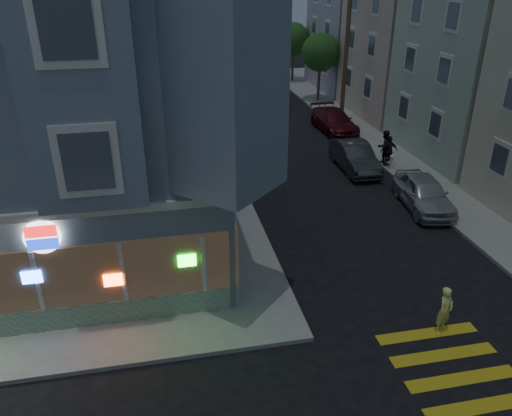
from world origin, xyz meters
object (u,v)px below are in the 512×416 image
object	(u,v)px
street_tree_far	(293,39)
street_tree_near	(320,52)
pedestrian_a	(384,146)
fire_hydrant	(392,161)
utility_pole	(346,53)
parked_car_b	(355,157)
pedestrian_b	(389,151)
running_child	(445,310)
parked_car_c	(334,121)
traffic_signal	(210,206)
parked_car_a	(424,193)
parked_car_d	(274,95)

from	to	relation	value
street_tree_far	street_tree_near	bearing A→B (deg)	-90.00
street_tree_near	pedestrian_a	xyz separation A→B (m)	(-0.90, -14.56, -2.87)
fire_hydrant	pedestrian_a	bearing A→B (deg)	90.00
pedestrian_a	utility_pole	bearing A→B (deg)	-110.33
parked_car_b	fire_hydrant	bearing A→B (deg)	-16.89
pedestrian_b	street_tree_near	bearing A→B (deg)	-94.26
running_child	pedestrian_a	bearing A→B (deg)	48.14
pedestrian_a	parked_car_c	xyz separation A→B (m)	(-0.60, 6.44, -0.34)
traffic_signal	street_tree_near	bearing A→B (deg)	47.43
fire_hydrant	utility_pole	bearing A→B (deg)	85.84
running_child	pedestrian_a	world-z (taller)	pedestrian_a
traffic_signal	fire_hydrant	size ratio (longest dim) A/B	6.12
pedestrian_b	parked_car_a	bearing A→B (deg)	82.32
street_tree_far	parked_car_a	bearing A→B (deg)	-93.04
running_child	pedestrian_b	xyz separation A→B (m)	(4.29, 13.11, 0.22)
utility_pole	parked_car_a	size ratio (longest dim) A/B	2.04
street_tree_far	utility_pole	bearing A→B (deg)	-90.82
street_tree_far	pedestrian_b	bearing A→B (deg)	-92.22
street_tree_far	running_child	bearing A→B (deg)	-98.14
parked_car_c	traffic_signal	xyz separation A→B (m)	(-10.32, -17.00, 2.69)
traffic_signal	parked_car_c	bearing A→B (deg)	41.37
street_tree_far	parked_car_c	bearing A→B (deg)	-95.32
street_tree_far	traffic_signal	distance (m)	35.17
utility_pole	pedestrian_b	world-z (taller)	utility_pole
utility_pole	street_tree_far	distance (m)	14.03
street_tree_near	utility_pole	bearing A→B (deg)	-91.91
street_tree_near	parked_car_c	world-z (taller)	street_tree_near
utility_pole	parked_car_d	size ratio (longest dim) A/B	2.10
fire_hydrant	pedestrian_b	bearing A→B (deg)	90.00
utility_pole	fire_hydrant	size ratio (longest dim) A/B	11.39
pedestrian_a	pedestrian_b	size ratio (longest dim) A/B	1.08
fire_hydrant	parked_car_c	bearing A→B (deg)	94.57
street_tree_far	running_child	xyz separation A→B (m)	(-5.19, -36.29, -3.16)
parked_car_b	utility_pole	bearing A→B (deg)	75.30
pedestrian_a	parked_car_a	bearing A→B (deg)	68.29
street_tree_near	fire_hydrant	size ratio (longest dim) A/B	6.71
pedestrian_b	parked_car_b	size ratio (longest dim) A/B	0.37
parked_car_a	parked_car_b	size ratio (longest dim) A/B	0.98
pedestrian_a	pedestrian_b	xyz separation A→B (m)	(0.00, -0.63, -0.07)
parked_car_c	fire_hydrant	bearing A→B (deg)	-88.02
pedestrian_a	traffic_signal	distance (m)	15.38
parked_car_a	parked_car_d	xyz separation A→B (m)	(-2.10, 20.83, -0.16)
utility_pole	traffic_signal	xyz separation A→B (m)	(-11.62, -19.12, -1.38)
parked_car_a	running_child	bearing A→B (deg)	-107.45
parked_car_a	traffic_signal	xyz separation A→B (m)	(-10.32, -4.92, 2.67)
parked_car_a	fire_hydrant	size ratio (longest dim) A/B	5.59
traffic_signal	fire_hydrant	distance (m)	14.75
running_child	pedestrian_a	xyz separation A→B (m)	(4.29, 13.73, 0.29)
running_child	utility_pole	bearing A→B (deg)	52.87
street_tree_near	parked_car_a	xyz separation A→B (m)	(-1.50, -20.21, -3.18)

